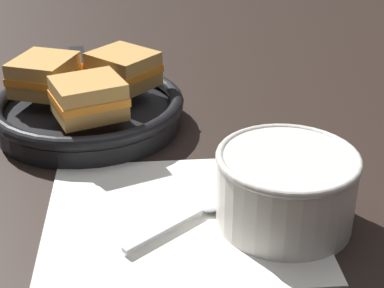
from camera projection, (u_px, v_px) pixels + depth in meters
name	position (u px, v px, depth m)	size (l,w,h in m)	color
ground_plane	(189.00, 190.00, 0.64)	(4.00, 4.00, 0.00)	black
napkin	(181.00, 216.00, 0.60)	(0.31, 0.27, 0.00)	white
soup_bowl	(286.00, 185.00, 0.57)	(0.14, 0.14, 0.08)	silver
spoon	(202.00, 209.00, 0.60)	(0.13, 0.08, 0.01)	silver
skillet	(88.00, 110.00, 0.78)	(0.25, 0.36, 0.04)	black
sandwich_near_left	(124.00, 69.00, 0.79)	(0.11, 0.11, 0.05)	#C18E47
sandwich_near_right	(45.00, 75.00, 0.77)	(0.10, 0.11, 0.05)	#C18E47
sandwich_far_left	(89.00, 98.00, 0.71)	(0.09, 0.09, 0.05)	#C18E47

